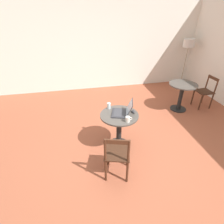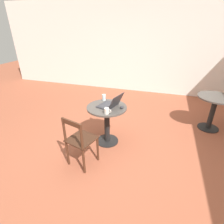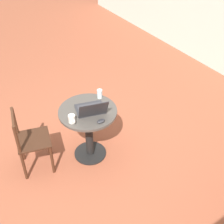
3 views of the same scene
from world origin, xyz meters
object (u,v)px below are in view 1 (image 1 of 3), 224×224
(chair_mid_right, at_px, (205,92))
(cafe_table_near, at_px, (119,124))
(mug, at_px, (128,119))
(cafe_table_mid, at_px, (182,92))
(chair_near_front, at_px, (117,155))
(drinking_glass, at_px, (109,106))
(mouse, at_px, (133,112))
(laptop, at_px, (122,111))
(floor_lamp, at_px, (188,46))

(chair_mid_right, bearing_deg, cafe_table_near, -157.55)
(mug, bearing_deg, chair_mid_right, 27.67)
(cafe_table_mid, height_order, chair_near_front, chair_near_front)
(drinking_glass, bearing_deg, mouse, -30.38)
(chair_mid_right, distance_m, laptop, 2.82)
(cafe_table_mid, distance_m, chair_mid_right, 0.72)
(chair_near_front, relative_size, laptop, 1.89)
(chair_mid_right, bearing_deg, chair_near_front, -148.00)
(cafe_table_mid, distance_m, floor_lamp, 2.01)
(cafe_table_near, distance_m, cafe_table_mid, 2.20)
(cafe_table_mid, height_order, mug, mug)
(cafe_table_near, bearing_deg, laptop, 16.87)
(cafe_table_near, xyz_separation_m, drinking_glass, (-0.14, 0.26, 0.26))
(chair_mid_right, relative_size, laptop, 1.89)
(floor_lamp, bearing_deg, cafe_table_near, -137.76)
(cafe_table_mid, height_order, chair_mid_right, chair_mid_right)
(chair_mid_right, xyz_separation_m, laptop, (-2.58, -1.07, 0.34))
(cafe_table_near, relative_size, floor_lamp, 0.47)
(chair_mid_right, distance_m, mouse, 2.63)
(cafe_table_near, xyz_separation_m, chair_mid_right, (2.64, 1.09, -0.08))
(chair_mid_right, relative_size, mug, 7.21)
(chair_near_front, height_order, mug, chair_near_front)
(chair_near_front, height_order, mouse, chair_near_front)
(floor_lamp, xyz_separation_m, drinking_glass, (-3.04, -2.38, -0.54))
(cafe_table_near, xyz_separation_m, laptop, (0.06, 0.02, 0.26))
(mug, bearing_deg, drinking_glass, 114.01)
(chair_near_front, relative_size, chair_mid_right, 1.00)
(mouse, bearing_deg, chair_near_front, -123.45)
(floor_lamp, relative_size, drinking_glass, 13.57)
(cafe_table_near, height_order, drinking_glass, drinking_glass)
(chair_near_front, xyz_separation_m, laptop, (0.25, 0.70, 0.34))
(mouse, height_order, mug, mug)
(cafe_table_mid, bearing_deg, chair_mid_right, 1.33)
(cafe_table_mid, height_order, mouse, mouse)
(cafe_table_mid, relative_size, mouse, 7.27)
(floor_lamp, height_order, drinking_glass, floor_lamp)
(chair_mid_right, relative_size, drinking_glass, 7.47)
(cafe_table_near, xyz_separation_m, mouse, (0.26, 0.02, 0.22))
(cafe_table_mid, bearing_deg, floor_lamp, 57.85)
(floor_lamp, bearing_deg, chair_mid_right, -99.63)
(laptop, bearing_deg, mouse, 0.29)
(chair_near_front, distance_m, mouse, 0.90)
(laptop, xyz_separation_m, mug, (0.03, -0.27, -0.00))
(chair_near_front, bearing_deg, mug, 56.90)
(cafe_table_near, relative_size, chair_mid_right, 0.86)
(chair_near_front, relative_size, drinking_glass, 7.47)
(floor_lamp, xyz_separation_m, mouse, (-2.64, -2.62, -0.58))
(cafe_table_mid, bearing_deg, drinking_glass, -158.35)
(cafe_table_mid, xyz_separation_m, chair_mid_right, (0.72, 0.02, -0.08))
(floor_lamp, relative_size, mouse, 15.30)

